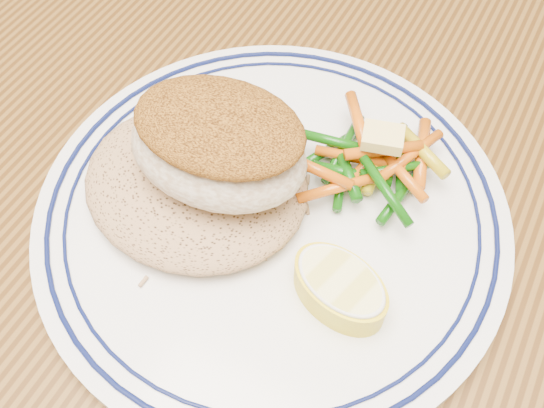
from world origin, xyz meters
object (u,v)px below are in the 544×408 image
(rice_pilaf, at_px, (195,179))
(fish_fillet, at_px, (218,144))
(dining_table, at_px, (274,262))
(lemon_wedge, at_px, (340,287))
(plate, at_px, (272,213))
(vegetable_pile, at_px, (372,161))

(rice_pilaf, distance_m, fish_fillet, 0.04)
(dining_table, relative_size, lemon_wedge, 23.07)
(plate, bearing_deg, lemon_wedge, -29.89)
(fish_fillet, bearing_deg, lemon_wedge, -18.58)
(rice_pilaf, relative_size, vegetable_pile, 1.41)
(vegetable_pile, xyz_separation_m, lemon_wedge, (0.02, -0.09, -0.00))
(dining_table, height_order, vegetable_pile, vegetable_pile)
(plate, bearing_deg, dining_table, 114.17)
(fish_fillet, bearing_deg, dining_table, 47.52)
(plate, xyz_separation_m, fish_fillet, (-0.03, -0.00, 0.05))
(plate, relative_size, rice_pilaf, 2.07)
(plate, height_order, fish_fillet, fish_fillet)
(plate, distance_m, rice_pilaf, 0.05)
(dining_table, xyz_separation_m, lemon_wedge, (0.07, -0.06, 0.12))
(vegetable_pile, bearing_deg, plate, -128.67)
(dining_table, distance_m, plate, 0.11)
(plate, bearing_deg, rice_pilaf, -166.60)
(plate, bearing_deg, fish_fillet, -173.69)
(rice_pilaf, xyz_separation_m, vegetable_pile, (0.09, 0.06, 0.00))
(rice_pilaf, distance_m, vegetable_pile, 0.11)
(plate, xyz_separation_m, rice_pilaf, (-0.05, -0.01, 0.02))
(dining_table, distance_m, vegetable_pile, 0.14)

